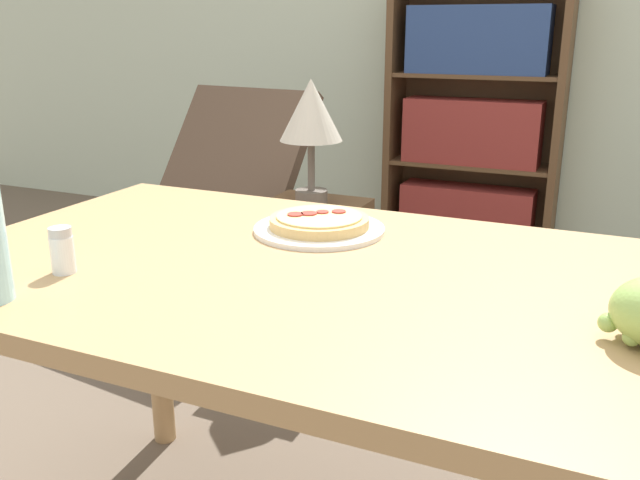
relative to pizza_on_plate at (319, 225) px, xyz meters
The scene contains 7 objects.
dining_table 0.24m from the pizza_on_plate, 68.88° to the right, with size 1.37×0.82×0.73m.
pizza_on_plate is the anchor object (origin of this frame).
salt_shaker 0.49m from the pizza_on_plate, 126.86° to the right, with size 0.04×0.04×0.08m.
lounge_chair_near 1.42m from the pizza_on_plate, 133.29° to the left, with size 0.70×0.83×0.88m.
bookshelf 2.20m from the pizza_on_plate, 93.80° to the left, with size 0.85×0.27×1.35m.
side_table 1.05m from the pizza_on_plate, 115.75° to the left, with size 0.34×0.34×0.54m.
table_lamp 0.94m from the pizza_on_plate, 115.75° to the left, with size 0.21×0.21×0.42m.
Camera 1 is at (0.56, -0.93, 1.12)m, focal length 38.00 mm.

